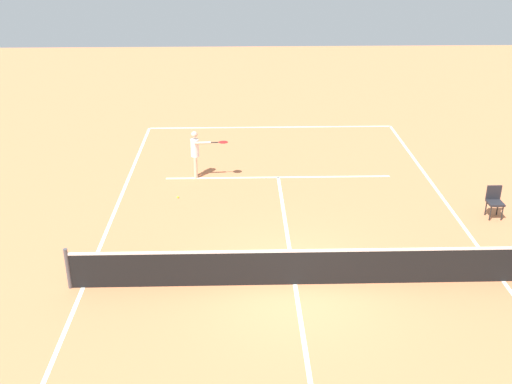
{
  "coord_description": "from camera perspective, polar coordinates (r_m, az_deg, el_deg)",
  "views": [
    {
      "loc": [
        1.3,
        12.64,
        8.18
      ],
      "look_at": [
        0.85,
        -3.73,
        0.8
      ],
      "focal_mm": 42.95,
      "sensor_mm": 36.0,
      "label": 1
    }
  ],
  "objects": [
    {
      "name": "tennis_net",
      "position": [
        14.85,
        3.7,
        -6.96
      ],
      "size": [
        10.97,
        0.1,
        1.07
      ],
      "color": "#4C4C51",
      "rests_on": "ground"
    },
    {
      "name": "player_serving",
      "position": [
        20.81,
        -5.56,
        3.88
      ],
      "size": [
        1.28,
        0.49,
        1.65
      ],
      "rotation": [
        0.0,
        0.0,
        1.65
      ],
      "color": "beige",
      "rests_on": "ground"
    },
    {
      "name": "court_lines",
      "position": [
        15.11,
        3.65,
        -8.56
      ],
      "size": [
        10.37,
        24.51,
        0.01
      ],
      "color": "white",
      "rests_on": "ground"
    },
    {
      "name": "ground_plane",
      "position": [
        15.11,
        3.65,
        -8.57
      ],
      "size": [
        60.0,
        60.0,
        0.0
      ],
      "primitive_type": "plane",
      "color": "#D37A4C"
    },
    {
      "name": "courtside_chair_mid",
      "position": [
        19.4,
        21.33,
        -0.72
      ],
      "size": [
        0.44,
        0.46,
        0.95
      ],
      "color": "#262626",
      "rests_on": "ground"
    },
    {
      "name": "tennis_ball",
      "position": [
        19.63,
        -7.29,
        -0.47
      ],
      "size": [
        0.07,
        0.07,
        0.07
      ],
      "primitive_type": "sphere",
      "color": "#CCE033",
      "rests_on": "ground"
    }
  ]
}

